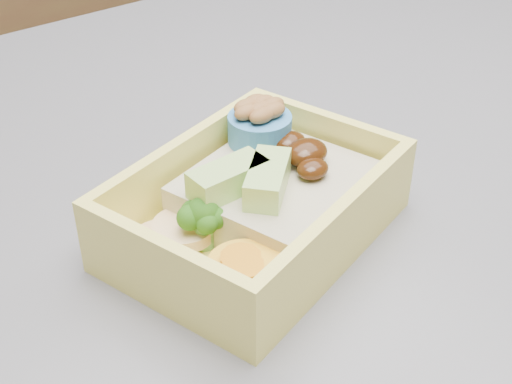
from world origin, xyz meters
TOP-DOWN VIEW (x-y plane):
  - bento_box at (-0.09, -0.07)m, footprint 0.19×0.16m

SIDE VIEW (x-z plane):
  - bento_box at x=-0.09m, z-range 0.91..0.97m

